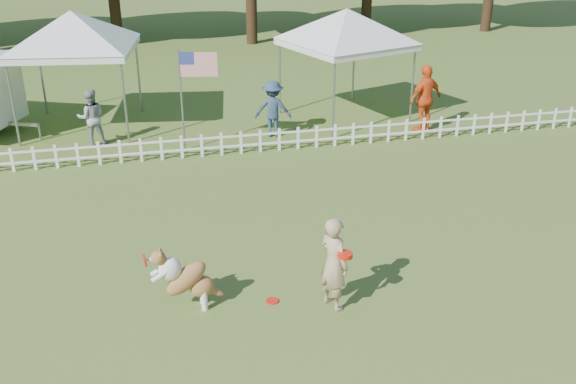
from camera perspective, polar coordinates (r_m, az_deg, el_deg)
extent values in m
plane|color=#3C551B|center=(10.35, 0.66, -10.21)|extent=(120.00, 120.00, 0.00)
imported|color=tan|center=(9.98, 4.08, -6.36)|extent=(0.58, 0.67, 1.56)
cylinder|color=red|center=(10.48, -1.41, -9.65)|extent=(0.26, 0.26, 0.02)
imported|color=#939498|center=(17.68, -17.08, 6.37)|extent=(0.78, 0.64, 1.49)
imported|color=#273C54|center=(17.54, -1.34, 7.40)|extent=(1.11, 0.80, 1.55)
imported|color=#EC521B|center=(18.29, 12.11, 8.13)|extent=(1.19, 0.82, 1.88)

